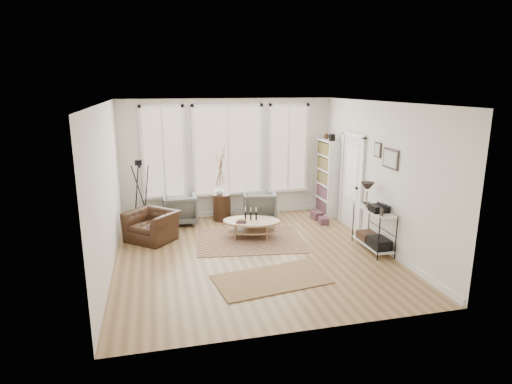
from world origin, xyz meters
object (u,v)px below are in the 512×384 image
object	(u,v)px
bookcase	(327,177)
coffee_table	(251,224)
low_shelf	(374,225)
armchair_left	(180,209)
side_table	(221,185)
armchair_right	(259,205)
accent_chair	(152,226)

from	to	relation	value
bookcase	coffee_table	bearing A→B (deg)	-150.80
low_shelf	armchair_left	distance (m)	4.47
bookcase	low_shelf	bearing A→B (deg)	-91.28
armchair_left	side_table	xyz separation A→B (m)	(1.01, 0.02, 0.51)
bookcase	low_shelf	distance (m)	2.56
low_shelf	armchair_right	distance (m)	2.99
low_shelf	coffee_table	size ratio (longest dim) A/B	0.94
armchair_left	side_table	bearing A→B (deg)	-179.26
accent_chair	side_table	bearing A→B (deg)	73.20
coffee_table	bookcase	bearing A→B (deg)	29.20
bookcase	coffee_table	distance (m)	2.67
armchair_right	low_shelf	bearing A→B (deg)	135.37
side_table	accent_chair	size ratio (longest dim) A/B	1.87
armchair_right	accent_chair	xyz separation A→B (m)	(-2.55, -0.85, -0.05)
coffee_table	low_shelf	bearing A→B (deg)	-29.71
bookcase	armchair_right	world-z (taller)	bookcase
accent_chair	coffee_table	bearing A→B (deg)	31.99
bookcase	armchair_left	bearing A→B (deg)	178.66
bookcase	accent_chair	world-z (taller)	bookcase
coffee_table	armchair_left	bearing A→B (deg)	136.47
low_shelf	armchair_right	bearing A→B (deg)	125.17
bookcase	side_table	bearing A→B (deg)	177.63
low_shelf	accent_chair	bearing A→B (deg)	159.55
low_shelf	bookcase	bearing A→B (deg)	88.72
armchair_left	accent_chair	size ratio (longest dim) A/B	0.81
side_table	accent_chair	bearing A→B (deg)	-148.03
low_shelf	armchair_right	size ratio (longest dim) A/B	1.65
armchair_left	low_shelf	bearing A→B (deg)	143.64
accent_chair	bookcase	bearing A→B (deg)	53.29
coffee_table	armchair_left	distance (m)	1.96
armchair_right	accent_chair	bearing A→B (deg)	28.60
coffee_table	side_table	xyz separation A→B (m)	(-0.41, 1.37, 0.57)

